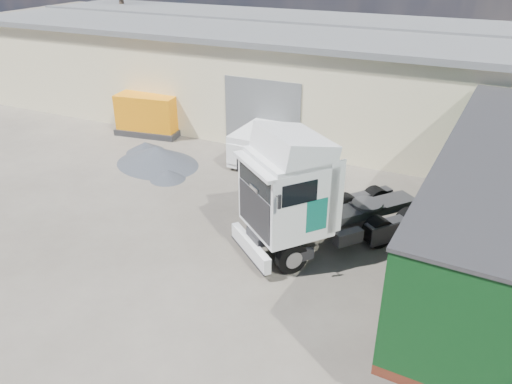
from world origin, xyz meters
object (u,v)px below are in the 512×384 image
at_px(tractor_unit, 309,199).
at_px(panel_van, 261,143).
at_px(orange_skip, 151,116).
at_px(box_trailer, 489,198).

xyz_separation_m(tractor_unit, panel_van, (-4.59, 6.29, -0.99)).
distance_m(tractor_unit, panel_van, 7.85).
xyz_separation_m(tractor_unit, orange_skip, (-11.65, 7.30, -0.90)).
bearing_deg(panel_van, box_trailer, -27.05).
height_order(tractor_unit, orange_skip, tractor_unit).
distance_m(panel_van, orange_skip, 7.13).
relative_size(tractor_unit, orange_skip, 1.75).
relative_size(box_trailer, panel_van, 3.27).
distance_m(tractor_unit, box_trailer, 5.44).
height_order(tractor_unit, box_trailer, box_trailer).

